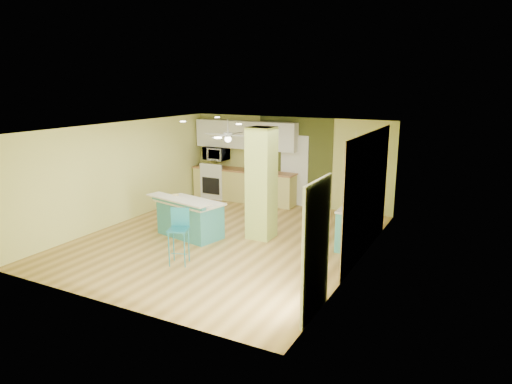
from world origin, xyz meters
TOP-DOWN VIEW (x-y plane):
  - floor at (0.00, 0.00)m, footprint 6.00×7.00m
  - ceiling at (0.00, 0.00)m, footprint 6.00×7.00m
  - wall_back at (0.00, 3.50)m, footprint 6.00×0.01m
  - wall_front at (0.00, -3.50)m, footprint 6.00×0.01m
  - wall_left at (-3.00, 0.00)m, footprint 0.01×7.00m
  - wall_right at (3.00, 0.00)m, footprint 0.01×7.00m
  - wood_panel at (2.99, 0.60)m, footprint 0.02×3.40m
  - olive_accent at (0.20, 3.49)m, footprint 2.20×0.02m
  - interior_door at (0.20, 3.46)m, footprint 0.82×0.05m
  - french_door at (2.97, -2.30)m, footprint 0.04×1.08m
  - column at (0.65, 0.50)m, footprint 0.55×0.55m
  - kitchen_run at (-1.30, 3.20)m, footprint 3.25×0.63m
  - stove at (-2.25, 3.19)m, footprint 0.76×0.66m
  - upper_cabinets at (-1.30, 3.32)m, footprint 3.20×0.34m
  - microwave at (-2.25, 3.20)m, footprint 0.70×0.48m
  - ceiling_fan at (-1.10, 2.00)m, footprint 1.41×1.41m
  - pendant_lamp at (2.65, 0.75)m, footprint 0.14×0.14m
  - wall_decor at (2.96, 0.80)m, footprint 0.03×0.90m
  - peninsula at (-0.83, -0.18)m, footprint 1.82×1.26m
  - bar_stool at (-0.07, -1.58)m, footprint 0.47×0.47m
  - side_counter at (2.70, 0.98)m, footprint 0.58×1.37m
  - fruit_bowl at (-1.06, 3.17)m, footprint 0.37×0.37m
  - canister at (-1.16, -0.24)m, footprint 0.14×0.14m

SIDE VIEW (x-z plane):
  - floor at x=0.00m, z-range -0.01..0.00m
  - peninsula at x=-0.83m, z-range -0.04..0.91m
  - side_counter at x=2.70m, z-range 0.00..0.88m
  - stove at x=-2.25m, z-range -0.08..1.00m
  - kitchen_run at x=-1.30m, z-range 0.00..0.94m
  - bar_stool at x=-0.07m, z-range 0.18..1.28m
  - canister at x=-1.16m, z-range 0.82..0.96m
  - fruit_bowl at x=-1.06m, z-range 0.94..1.02m
  - interior_door at x=0.20m, z-range 0.00..2.00m
  - french_door at x=2.97m, z-range 0.00..2.10m
  - wall_back at x=0.00m, z-range 0.00..2.50m
  - wall_front at x=0.00m, z-range 0.00..2.50m
  - wall_left at x=-3.00m, z-range 0.00..2.50m
  - wall_right at x=3.00m, z-range 0.00..2.50m
  - wood_panel at x=2.99m, z-range 0.00..2.50m
  - olive_accent at x=0.20m, z-range 0.00..2.50m
  - column at x=0.65m, z-range 0.00..2.50m
  - microwave at x=-2.25m, z-range 1.16..1.55m
  - wall_decor at x=2.96m, z-range 1.20..1.90m
  - pendant_lamp at x=2.65m, z-range 1.54..2.23m
  - upper_cabinets at x=-1.30m, z-range 1.55..2.35m
  - ceiling_fan at x=-1.10m, z-range 1.77..2.38m
  - ceiling at x=0.00m, z-range 2.50..2.51m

